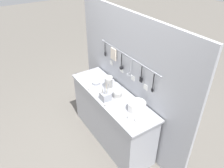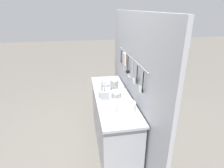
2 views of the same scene
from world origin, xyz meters
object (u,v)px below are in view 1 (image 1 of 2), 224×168
(bowl_stack_short_front, at_px, (117,94))
(plate_stack, at_px, (137,107))
(cup_centre, at_px, (90,89))
(cutlery_caddy, at_px, (105,96))
(cup_mid_row, at_px, (129,117))
(steel_mixing_bowl, at_px, (96,83))
(cup_front_right, at_px, (106,105))
(bowl_stack_nested_right, at_px, (109,83))
(cup_beside_plates, at_px, (137,120))

(bowl_stack_short_front, relative_size, plate_stack, 0.58)
(plate_stack, height_order, cup_centre, plate_stack)
(cutlery_caddy, distance_m, cup_mid_row, 0.48)
(cutlery_caddy, bearing_deg, steel_mixing_bowl, 167.51)
(plate_stack, distance_m, cup_mid_row, 0.18)
(cutlery_caddy, relative_size, cup_centre, 5.74)
(cup_front_right, bearing_deg, cutlery_caddy, 152.28)
(steel_mixing_bowl, bearing_deg, plate_stack, 8.21)
(bowl_stack_short_front, relative_size, cup_centre, 2.70)
(bowl_stack_short_front, xyz_separation_m, cup_mid_row, (0.44, -0.12, -0.03))
(plate_stack, distance_m, cup_centre, 0.77)
(cutlery_caddy, height_order, cup_mid_row, cutlery_caddy)
(plate_stack, relative_size, cup_centre, 4.64)
(steel_mixing_bowl, height_order, cup_centre, cup_centre)
(bowl_stack_nested_right, height_order, plate_stack, bowl_stack_nested_right)
(bowl_stack_nested_right, xyz_separation_m, cup_mid_row, (0.70, -0.14, -0.07))
(cup_beside_plates, bearing_deg, bowl_stack_nested_right, 172.69)
(cup_beside_plates, bearing_deg, cup_centre, -169.91)
(bowl_stack_nested_right, distance_m, cup_front_right, 0.44)
(cup_beside_plates, bearing_deg, bowl_stack_short_front, 171.34)
(bowl_stack_nested_right, distance_m, cup_mid_row, 0.71)
(cup_mid_row, bearing_deg, plate_stack, 112.21)
(bowl_stack_nested_right, height_order, cup_centre, bowl_stack_nested_right)
(bowl_stack_nested_right, bearing_deg, cutlery_caddy, -40.90)
(cup_front_right, relative_size, cup_beside_plates, 1.00)
(plate_stack, height_order, cup_front_right, plate_stack)
(bowl_stack_short_front, distance_m, steel_mixing_bowl, 0.47)
(cup_centre, bearing_deg, bowl_stack_short_front, 34.25)
(bowl_stack_nested_right, xyz_separation_m, cutlery_caddy, (0.22, -0.19, -0.04))
(cup_centre, xyz_separation_m, cup_beside_plates, (0.88, 0.16, 0.00))
(cup_mid_row, distance_m, cup_front_right, 0.37)
(bowl_stack_nested_right, bearing_deg, bowl_stack_short_front, -4.52)
(cutlery_caddy, xyz_separation_m, cup_beside_plates, (0.57, 0.09, -0.04))
(plate_stack, bearing_deg, steel_mixing_bowl, -171.79)
(bowl_stack_short_front, distance_m, cutlery_caddy, 0.17)
(bowl_stack_short_front, distance_m, cup_front_right, 0.25)
(cup_centre, relative_size, cup_beside_plates, 1.00)
(steel_mixing_bowl, bearing_deg, bowl_stack_short_front, 9.56)
(cup_front_right, distance_m, cup_beside_plates, 0.47)
(cup_centre, height_order, cup_mid_row, same)
(cup_mid_row, bearing_deg, cup_front_right, -162.18)
(cup_mid_row, bearing_deg, bowl_stack_short_front, 164.26)
(cup_centre, bearing_deg, bowl_stack_nested_right, 70.63)
(cup_centre, bearing_deg, steel_mixing_bowl, 124.94)
(bowl_stack_nested_right, bearing_deg, cup_mid_row, -11.69)
(bowl_stack_nested_right, distance_m, plate_stack, 0.63)
(plate_stack, bearing_deg, bowl_stack_short_front, -173.47)
(steel_mixing_bowl, xyz_separation_m, cup_mid_row, (0.90, -0.05, 0.01))
(bowl_stack_nested_right, bearing_deg, steel_mixing_bowl, -154.16)
(cutlery_caddy, bearing_deg, bowl_stack_nested_right, 139.10)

